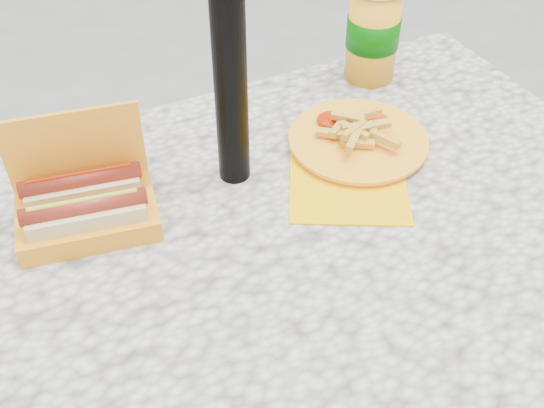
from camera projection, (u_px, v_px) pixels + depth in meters
name	position (u px, v px, depth m)	size (l,w,h in m)	color
picnic_table	(278.00, 285.00, 1.07)	(1.20, 0.80, 0.75)	beige
hotdog_box	(85.00, 204.00, 1.00)	(0.22, 0.17, 0.17)	#FF9E1C
fries_plate	(356.00, 142.00, 1.15)	(0.31, 0.33, 0.05)	#FFB800
soda_cup	(373.00, 31.00, 1.27)	(0.10, 0.10, 0.19)	#FFAA1E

